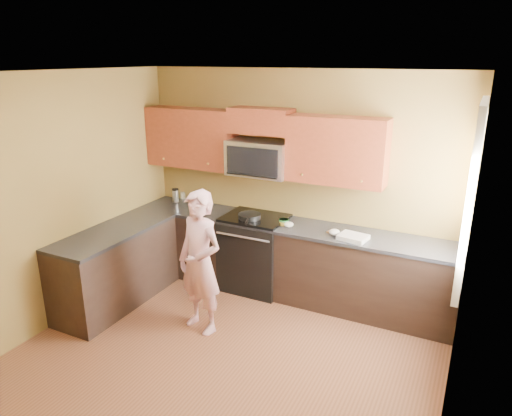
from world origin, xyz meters
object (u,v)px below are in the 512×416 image
Objects in this scene: frying_pan at (250,218)px; travel_mug at (176,202)px; woman at (200,263)px; stove at (255,252)px; butter_tub at (284,225)px; microwave at (259,175)px.

travel_mug is at bearing 150.16° from frying_pan.
frying_pan is at bearing 101.14° from woman.
woman is at bearing -46.53° from travel_mug.
stove is at bearing 53.64° from frying_pan.
stove is 8.05× the size of butter_tub.
microwave reaches higher than travel_mug.
travel_mug is at bearing 173.65° from butter_tub.
stove is at bearing 99.94° from woman.
stove is 0.98m from microwave.
microwave is at bearing 158.47° from butter_tub.
travel_mug reaches higher than stove.
frying_pan is at bearing -10.99° from travel_mug.
microwave is 1.58× the size of frying_pan.
microwave is at bearing 90.00° from stove.
butter_tub is (0.40, -0.03, 0.45)m from stove.
frying_pan is (-0.03, -0.21, -0.50)m from microwave.
frying_pan is 1.29m from travel_mug.
frying_pan is at bearing -97.53° from microwave.
microwave is 1.40m from travel_mug.
stove is 5.06× the size of travel_mug.
woman is 1.76m from travel_mug.
microwave is at bearing 63.63° from frying_pan.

